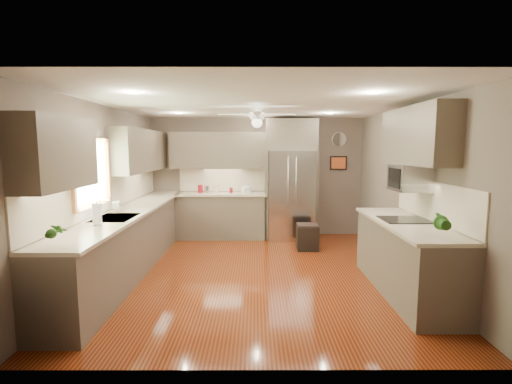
{
  "coord_description": "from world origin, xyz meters",
  "views": [
    {
      "loc": [
        -0.03,
        -5.45,
        1.89
      ],
      "look_at": [
        -0.02,
        0.6,
        1.15
      ],
      "focal_mm": 26.0,
      "sensor_mm": 36.0,
      "label": 1
    }
  ],
  "objects_px": {
    "soap_bottle": "(117,205)",
    "stool": "(307,237)",
    "canister_b": "(207,190)",
    "canister_c": "(216,188)",
    "paper_towel": "(97,214)",
    "microwave": "(410,178)",
    "bowl": "(246,191)",
    "canister_a": "(200,189)",
    "potted_plant_left": "(53,232)",
    "refrigerator": "(291,181)",
    "potted_plant_right": "(443,222)",
    "canister_d": "(231,190)"
  },
  "relations": [
    {
      "from": "canister_c",
      "to": "canister_b",
      "type": "bearing_deg",
      "value": -162.82
    },
    {
      "from": "paper_towel",
      "to": "canister_b",
      "type": "bearing_deg",
      "value": 73.9
    },
    {
      "from": "bowl",
      "to": "canister_d",
      "type": "bearing_deg",
      "value": -171.49
    },
    {
      "from": "potted_plant_left",
      "to": "bowl",
      "type": "xyz_separation_m",
      "value": [
        1.73,
        4.24,
        -0.12
      ]
    },
    {
      "from": "refrigerator",
      "to": "potted_plant_right",
      "type": "bearing_deg",
      "value": -72.49
    },
    {
      "from": "potted_plant_right",
      "to": "canister_d",
      "type": "bearing_deg",
      "value": 122.26
    },
    {
      "from": "paper_towel",
      "to": "bowl",
      "type": "bearing_deg",
      "value": 61.73
    },
    {
      "from": "stool",
      "to": "microwave",
      "type": "bearing_deg",
      "value": -58.87
    },
    {
      "from": "canister_a",
      "to": "canister_c",
      "type": "xyz_separation_m",
      "value": [
        0.33,
        -0.01,
        0.01
      ]
    },
    {
      "from": "soap_bottle",
      "to": "microwave",
      "type": "height_order",
      "value": "microwave"
    },
    {
      "from": "potted_plant_left",
      "to": "canister_d",
      "type": "bearing_deg",
      "value": 71.39
    },
    {
      "from": "canister_c",
      "to": "refrigerator",
      "type": "bearing_deg",
      "value": -3.45
    },
    {
      "from": "canister_d",
      "to": "microwave",
      "type": "height_order",
      "value": "microwave"
    },
    {
      "from": "canister_c",
      "to": "paper_towel",
      "type": "bearing_deg",
      "value": -108.87
    },
    {
      "from": "canister_d",
      "to": "paper_towel",
      "type": "height_order",
      "value": "paper_towel"
    },
    {
      "from": "paper_towel",
      "to": "canister_d",
      "type": "bearing_deg",
      "value": 65.92
    },
    {
      "from": "canister_d",
      "to": "canister_b",
      "type": "bearing_deg",
      "value": 179.26
    },
    {
      "from": "canister_c",
      "to": "stool",
      "type": "xyz_separation_m",
      "value": [
        1.78,
        -1.0,
        -0.79
      ]
    },
    {
      "from": "canister_b",
      "to": "soap_bottle",
      "type": "height_order",
      "value": "soap_bottle"
    },
    {
      "from": "potted_plant_right",
      "to": "stool",
      "type": "distance_m",
      "value": 3.22
    },
    {
      "from": "paper_towel",
      "to": "microwave",
      "type": "bearing_deg",
      "value": 6.47
    },
    {
      "from": "microwave",
      "to": "stool",
      "type": "bearing_deg",
      "value": 121.13
    },
    {
      "from": "canister_b",
      "to": "stool",
      "type": "bearing_deg",
      "value": -25.44
    },
    {
      "from": "canister_d",
      "to": "soap_bottle",
      "type": "distance_m",
      "value": 2.72
    },
    {
      "from": "soap_bottle",
      "to": "stool",
      "type": "relative_size",
      "value": 0.45
    },
    {
      "from": "canister_a",
      "to": "paper_towel",
      "type": "xyz_separation_m",
      "value": [
        -0.78,
        -3.26,
        0.06
      ]
    },
    {
      "from": "refrigerator",
      "to": "bowl",
      "type": "bearing_deg",
      "value": 175.31
    },
    {
      "from": "canister_b",
      "to": "bowl",
      "type": "height_order",
      "value": "canister_b"
    },
    {
      "from": "bowl",
      "to": "canister_c",
      "type": "bearing_deg",
      "value": 178.36
    },
    {
      "from": "refrigerator",
      "to": "canister_c",
      "type": "bearing_deg",
      "value": 176.55
    },
    {
      "from": "stool",
      "to": "bowl",
      "type": "bearing_deg",
      "value": 139.7
    },
    {
      "from": "canister_b",
      "to": "paper_towel",
      "type": "xyz_separation_m",
      "value": [
        -0.92,
        -3.19,
        0.07
      ]
    },
    {
      "from": "canister_c",
      "to": "stool",
      "type": "height_order",
      "value": "canister_c"
    },
    {
      "from": "potted_plant_left",
      "to": "refrigerator",
      "type": "distance_m",
      "value": 4.93
    },
    {
      "from": "canister_b",
      "to": "refrigerator",
      "type": "height_order",
      "value": "refrigerator"
    },
    {
      "from": "soap_bottle",
      "to": "paper_towel",
      "type": "xyz_separation_m",
      "value": [
        0.1,
        -0.94,
        0.03
      ]
    },
    {
      "from": "refrigerator",
      "to": "stool",
      "type": "xyz_separation_m",
      "value": [
        0.24,
        -0.9,
        -0.95
      ]
    },
    {
      "from": "canister_b",
      "to": "canister_c",
      "type": "xyz_separation_m",
      "value": [
        0.19,
        0.06,
        0.02
      ]
    },
    {
      "from": "canister_a",
      "to": "stool",
      "type": "bearing_deg",
      "value": -25.38
    },
    {
      "from": "canister_a",
      "to": "potted_plant_left",
      "type": "bearing_deg",
      "value": -100.16
    },
    {
      "from": "canister_c",
      "to": "microwave",
      "type": "relative_size",
      "value": 0.34
    },
    {
      "from": "canister_b",
      "to": "canister_d",
      "type": "relative_size",
      "value": 1.48
    },
    {
      "from": "soap_bottle",
      "to": "canister_b",
      "type": "bearing_deg",
      "value": 65.66
    },
    {
      "from": "canister_b",
      "to": "microwave",
      "type": "xyz_separation_m",
      "value": [
        3.06,
        -2.74,
        0.47
      ]
    },
    {
      "from": "soap_bottle",
      "to": "microwave",
      "type": "relative_size",
      "value": 0.39
    },
    {
      "from": "bowl",
      "to": "microwave",
      "type": "bearing_deg",
      "value": -51.13
    },
    {
      "from": "canister_b",
      "to": "potted_plant_right",
      "type": "xyz_separation_m",
      "value": [
        2.95,
        -3.88,
        0.11
      ]
    },
    {
      "from": "potted_plant_left",
      "to": "stool",
      "type": "xyz_separation_m",
      "value": [
        2.88,
        3.26,
        -0.85
      ]
    },
    {
      "from": "canister_a",
      "to": "soap_bottle",
      "type": "distance_m",
      "value": 2.48
    },
    {
      "from": "potted_plant_right",
      "to": "bowl",
      "type": "xyz_separation_m",
      "value": [
        -2.13,
        3.92,
        -0.15
      ]
    }
  ]
}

